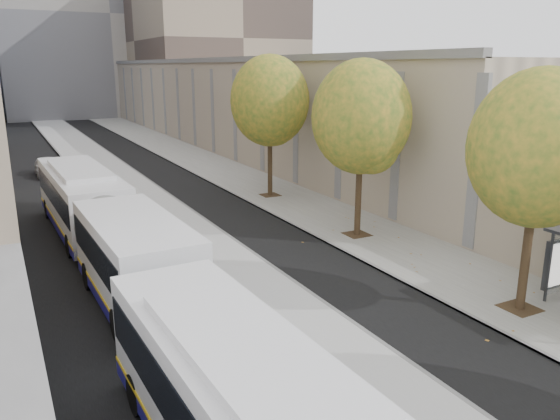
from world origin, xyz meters
TOP-DOWN VIEW (x-y plane):
  - bus_platform at (-3.88, 35.00)m, footprint 4.25×150.00m
  - sidewalk at (4.12, 35.00)m, footprint 4.75×150.00m
  - building_tan at (15.50, 64.00)m, footprint 18.00×92.00m
  - building_far_block at (6.00, 96.00)m, footprint 30.00×18.00m
  - tree_c at (3.60, 13.00)m, footprint 4.20×4.20m
  - tree_d at (3.60, 22.00)m, footprint 4.40×4.40m
  - tree_e at (3.60, 31.00)m, footprint 4.60×4.60m
  - bus_far at (-7.37, 24.54)m, footprint 3.16×17.74m
  - distant_car at (-7.70, 44.21)m, footprint 1.61×3.94m

SIDE VIEW (x-z plane):
  - sidewalk at x=4.12m, z-range 0.00..0.08m
  - bus_platform at x=-3.88m, z-range 0.00..0.15m
  - distant_car at x=-7.70m, z-range 0.00..1.34m
  - bus_far at x=-7.37m, z-range 0.14..3.08m
  - building_tan at x=15.50m, z-range 0.00..8.00m
  - tree_c at x=3.60m, z-range 1.61..8.89m
  - tree_d at x=3.60m, z-range 1.67..9.27m
  - tree_e at x=3.60m, z-range 1.73..9.64m
  - building_far_block at x=6.00m, z-range 0.00..30.00m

